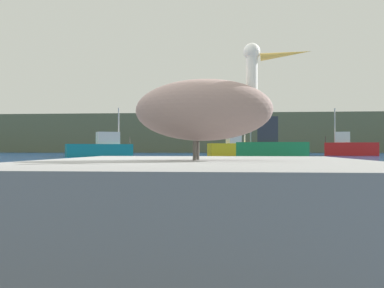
% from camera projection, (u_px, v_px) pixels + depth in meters
% --- Properties ---
extents(ground_plane, '(260.00, 260.00, 0.00)m').
position_uv_depth(ground_plane, '(100.00, 235.00, 3.77)').
color(ground_plane, navy).
extents(hillside_backdrop, '(140.00, 14.22, 7.08)m').
position_uv_depth(hillside_backdrop, '(219.00, 134.00, 77.96)').
color(hillside_backdrop, '#5B664C').
rests_on(hillside_backdrop, ground).
extents(pier_dock, '(2.64, 3.19, 0.72)m').
position_uv_depth(pier_dock, '(203.00, 205.00, 3.22)').
color(pier_dock, gray).
rests_on(pier_dock, ground).
extents(pelican, '(1.42, 0.56, 0.92)m').
position_uv_depth(pelican, '(204.00, 109.00, 3.22)').
color(pelican, gray).
rests_on(pelican, pier_dock).
extents(fishing_boat_teal, '(6.16, 4.34, 4.67)m').
position_uv_depth(fishing_boat_teal, '(101.00, 148.00, 37.81)').
color(fishing_boat_teal, teal).
rests_on(fishing_boat_teal, ground).
extents(fishing_boat_red, '(5.61, 2.59, 5.18)m').
position_uv_depth(fishing_boat_red, '(349.00, 147.00, 43.45)').
color(fishing_boat_red, red).
rests_on(fishing_boat_red, ground).
extents(fishing_boat_green, '(4.97, 2.04, 5.39)m').
position_uv_depth(fishing_boat_green, '(271.00, 146.00, 27.76)').
color(fishing_boat_green, '#1E8C4C').
rests_on(fishing_boat_green, ground).
extents(fishing_boat_yellow, '(4.91, 2.90, 4.40)m').
position_uv_depth(fishing_boat_yellow, '(232.00, 147.00, 40.46)').
color(fishing_boat_yellow, yellow).
rests_on(fishing_boat_yellow, ground).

